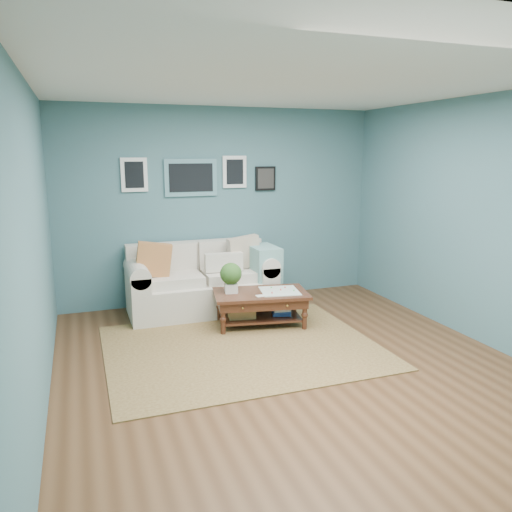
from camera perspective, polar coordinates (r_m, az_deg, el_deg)
name	(u,v)px	position (r m, az deg, el deg)	size (l,w,h in m)	color
room_shell	(291,230)	(4.76, 3.98, 2.94)	(5.00, 5.02, 2.70)	brown
area_rug	(242,347)	(5.53, -1.64, -10.35)	(2.88, 2.30, 0.01)	brown
loveseat	(207,281)	(6.68, -5.60, -2.84)	(1.95, 0.89, 1.00)	beige
coffee_table	(256,298)	(6.09, -0.03, -4.81)	(1.22, 0.84, 0.79)	#38180E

